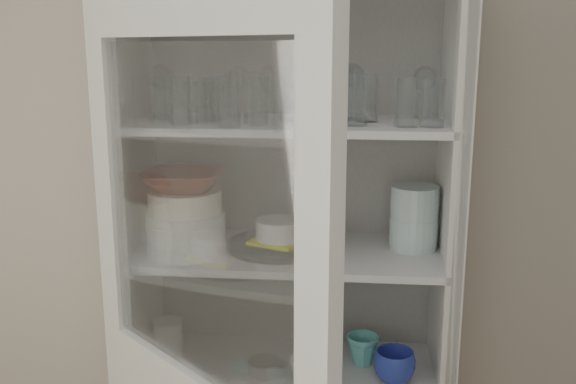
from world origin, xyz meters
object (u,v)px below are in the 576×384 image
Objects in this scene: goblet_0 at (161,88)px; measuring_cups at (265,366)px; yellow_trivet at (279,240)px; plate_stack_front at (186,232)px; grey_bowl_stack at (414,218)px; white_canister at (168,337)px; goblet_2 at (352,89)px; plate_stack_back at (170,221)px; goblet_3 at (425,90)px; mug_teal at (363,350)px; white_ramekin at (279,229)px; teal_jar at (318,347)px; mug_white at (307,373)px; glass_platter at (279,245)px; cream_bowl at (185,201)px; goblet_1 at (239,89)px; pantry_cabinet at (290,334)px; terracotta_bowl at (184,180)px; mug_blue at (394,366)px.

goblet_0 is 1.63× the size of measuring_cups.
yellow_trivet is (0.38, -0.08, -0.46)m from goblet_0.
plate_stack_front is 0.70m from grey_bowl_stack.
yellow_trivet reaches higher than white_canister.
goblet_2 reaches higher than plate_stack_back.
mug_teal is at bearing -158.63° from goblet_3.
white_ramekin is 0.49m from mug_teal.
mug_teal is 0.65m from white_canister.
plate_stack_front reaches higher than teal_jar.
plate_stack_back reaches higher than mug_white.
teal_jar is at bearing 178.45° from grey_bowl_stack.
teal_jar is 0.89× the size of measuring_cups.
goblet_0 is 0.62m from glass_platter.
cream_bowl is 0.70m from grey_bowl_stack.
goblet_3 is (0.57, -0.01, 0.00)m from goblet_1.
measuring_cups is (-0.31, -0.09, -0.03)m from mug_teal.
goblet_0 is at bearing 177.33° from pantry_cabinet.
grey_bowl_stack is at bearing 8.37° from plate_stack_front.
measuring_cups is (-0.07, -0.12, -0.06)m from pantry_cabinet.
grey_bowl_stack is 1.70× the size of white_canister.
terracotta_bowl reaches higher than measuring_cups.
mug_blue and mug_white have the same top height.
goblet_2 reaches higher than mug_white.
plate_stack_back is (-0.60, 0.05, -0.45)m from goblet_2.
measuring_cups is 0.91× the size of white_canister.
white_ramekin is at bearing -17.80° from plate_stack_back.
white_ramekin reaches higher than measuring_cups.
plate_stack_back is at bearing 90.00° from white_canister.
teal_jar is at bearing -13.08° from goblet_1.
mug_white is (0.23, -0.24, -0.83)m from goblet_1.
grey_bowl_stack is 1.86× the size of measuring_cups.
goblet_1 is at bearing 50.04° from terracotta_bowl.
white_ramekin is at bearing -5.78° from white_canister.
mug_blue is (0.64, -0.00, -0.41)m from plate_stack_front.
pantry_cabinet reaches higher than goblet_1.
goblet_0 is at bearing -90.00° from plate_stack_back.
white_canister reaches higher than mug_teal.
goblet_0 is 1.37× the size of mug_blue.
yellow_trivet is at bearing -114.03° from pantry_cabinet.
goblet_1 is 0.86m from white_canister.
mug_white is at bearing -28.78° from plate_stack_back.
goblet_2 is at bearing -0.84° from goblet_0.
goblet_2 is 0.61m from cream_bowl.
mug_teal is 0.90× the size of white_canister.
white_canister is at bearing -165.95° from goblet_1.
yellow_trivet is at bearing -162.04° from teal_jar.
teal_jar is at bearing 17.96° from yellow_trivet.
mug_teal is 0.24m from mug_white.
goblet_0 is 1.04× the size of goblet_1.
pantry_cabinet reaches higher than plate_stack_front.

